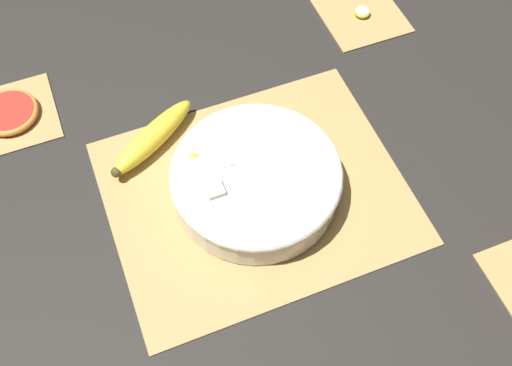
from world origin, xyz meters
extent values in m
plane|color=black|center=(0.00, 0.00, 0.00)|extent=(6.00, 6.00, 0.00)
cube|color=#A8844C|center=(0.00, 0.00, 0.00)|extent=(0.45, 0.37, 0.01)
cube|color=#4C381E|center=(-0.18, 0.00, 0.00)|extent=(0.01, 0.37, 0.00)
cube|color=#4C381E|center=(-0.13, 0.00, 0.00)|extent=(0.01, 0.37, 0.00)
cube|color=#4C381E|center=(-0.08, 0.00, 0.00)|extent=(0.01, 0.37, 0.00)
cube|color=#4C381E|center=(-0.03, 0.00, 0.00)|extent=(0.01, 0.37, 0.00)
cube|color=#4C381E|center=(0.03, 0.00, 0.00)|extent=(0.01, 0.37, 0.00)
cube|color=#4C381E|center=(0.08, 0.00, 0.00)|extent=(0.01, 0.37, 0.00)
cube|color=#4C381E|center=(0.13, 0.00, 0.00)|extent=(0.01, 0.37, 0.00)
cube|color=#4C381E|center=(0.18, 0.00, 0.00)|extent=(0.01, 0.37, 0.00)
cube|color=#A8844C|center=(-0.33, 0.29, 0.00)|extent=(0.15, 0.15, 0.01)
cube|color=#4C381E|center=(-0.31, 0.29, 0.00)|extent=(0.00, 0.15, 0.00)
cube|color=#A8844C|center=(0.33, 0.29, 0.00)|extent=(0.15, 0.15, 0.01)
cube|color=#4C381E|center=(0.31, 0.29, 0.00)|extent=(0.00, 0.15, 0.00)
cube|color=#4C381E|center=(0.36, 0.29, 0.00)|extent=(0.00, 0.15, 0.00)
cylinder|color=silver|center=(0.00, 0.00, 0.04)|extent=(0.25, 0.25, 0.06)
torus|color=silver|center=(0.00, 0.00, 0.06)|extent=(0.26, 0.26, 0.01)
cylinder|color=beige|center=(-0.02, -0.02, 0.03)|extent=(0.03, 0.03, 0.01)
cylinder|color=beige|center=(-0.06, 0.04, 0.05)|extent=(0.03, 0.03, 0.01)
cylinder|color=beige|center=(0.04, -0.08, 0.05)|extent=(0.03, 0.03, 0.01)
cylinder|color=beige|center=(0.03, 0.05, 0.05)|extent=(0.03, 0.03, 0.01)
cylinder|color=beige|center=(-0.02, 0.02, 0.02)|extent=(0.03, 0.03, 0.01)
cylinder|color=beige|center=(0.00, 0.00, 0.06)|extent=(0.03, 0.03, 0.01)
cylinder|color=beige|center=(0.04, 0.08, 0.02)|extent=(0.03, 0.03, 0.01)
cylinder|color=beige|center=(-0.04, 0.07, 0.06)|extent=(0.03, 0.03, 0.01)
cylinder|color=beige|center=(0.07, 0.00, 0.02)|extent=(0.03, 0.03, 0.01)
cube|color=#EFEACC|center=(0.03, -0.06, 0.04)|extent=(0.03, 0.03, 0.03)
cube|color=#EFEACC|center=(0.08, 0.06, 0.03)|extent=(0.03, 0.03, 0.03)
cube|color=#EFEACC|center=(0.09, -0.02, 0.05)|extent=(0.02, 0.02, 0.02)
cube|color=#EFEACC|center=(-0.06, -0.03, 0.02)|extent=(0.03, 0.03, 0.03)
cube|color=#EFEACC|center=(-0.04, 0.03, 0.06)|extent=(0.02, 0.02, 0.02)
cube|color=#EFEACC|center=(-0.01, -0.06, 0.05)|extent=(0.02, 0.02, 0.02)
cube|color=#EFEACC|center=(0.05, 0.03, 0.04)|extent=(0.03, 0.03, 0.03)
cube|color=#EFEACC|center=(0.06, -0.05, 0.03)|extent=(0.03, 0.03, 0.03)
cube|color=#EFEACC|center=(-0.07, -0.01, 0.06)|extent=(0.03, 0.03, 0.03)
cube|color=#EFEACC|center=(-0.10, 0.00, 0.04)|extent=(0.03, 0.03, 0.03)
ellipsoid|color=#F9A338|center=(0.00, -0.09, 0.04)|extent=(0.03, 0.02, 0.01)
ellipsoid|color=#F9A338|center=(-0.08, 0.06, 0.06)|extent=(0.03, 0.02, 0.01)
ellipsoid|color=red|center=(0.06, 0.08, 0.04)|extent=(0.03, 0.02, 0.02)
ellipsoid|color=#F9A338|center=(0.09, 0.01, 0.05)|extent=(0.03, 0.02, 0.01)
ellipsoid|color=#F9A338|center=(-0.06, -0.07, 0.05)|extent=(0.03, 0.02, 0.01)
ellipsoid|color=yellow|center=(-0.12, 0.15, 0.03)|extent=(0.17, 0.13, 0.04)
sphere|color=#473819|center=(-0.19, 0.10, 0.03)|extent=(0.02, 0.02, 0.02)
cylinder|color=beige|center=(0.33, 0.29, 0.01)|extent=(0.03, 0.03, 0.01)
torus|color=yellow|center=(0.33, 0.29, 0.01)|extent=(0.03, 0.03, 0.01)
cylinder|color=red|center=(-0.33, 0.29, 0.01)|extent=(0.09, 0.09, 0.01)
torus|color=orange|center=(-0.33, 0.29, 0.01)|extent=(0.10, 0.10, 0.01)
camera|label=1|loc=(-0.18, -0.45, 0.81)|focal=42.00mm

